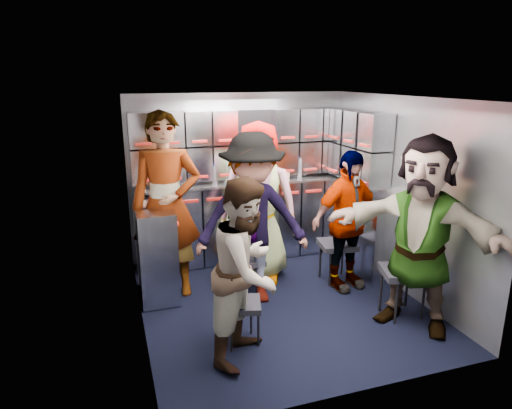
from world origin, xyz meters
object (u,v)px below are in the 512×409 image
object	(u,v)px
jump_seat_near_right	(404,275)
attendant_arc_d	(347,221)
attendant_arc_e	(420,234)
jump_seat_center	(253,236)
attendant_standing	(167,206)
jump_seat_mid_left	(247,262)
attendant_arc_c	(258,202)
attendant_arc_a	(247,270)
attendant_arc_b	(252,220)
jump_seat_near_left	(241,307)
jump_seat_mid_right	(337,247)

from	to	relation	value
jump_seat_near_right	attendant_arc_d	world-z (taller)	attendant_arc_d
attendant_arc_e	attendant_arc_d	bearing A→B (deg)	156.64
jump_seat_center	attendant_standing	distance (m)	1.20
attendant_standing	attendant_arc_d	bearing A→B (deg)	-3.71
jump_seat_mid_left	attendant_arc_c	bearing A→B (deg)	55.56
attendant_arc_a	attendant_arc_b	bearing A→B (deg)	19.86
jump_seat_near_left	attendant_standing	bearing A→B (deg)	111.09
attendant_arc_c	jump_seat_mid_right	bearing A→B (deg)	-2.12
jump_seat_near_left	jump_seat_near_right	world-z (taller)	jump_seat_near_right
jump_seat_mid_right	attendant_arc_c	world-z (taller)	attendant_arc_c
jump_seat_near_right	attendant_arc_a	bearing A→B (deg)	-174.72
jump_seat_near_right	attendant_arc_c	world-z (taller)	attendant_arc_c
attendant_arc_b	attendant_arc_c	distance (m)	0.58
jump_seat_mid_left	jump_seat_center	bearing A→B (deg)	65.73
attendant_standing	attendant_arc_a	size ratio (longest dim) A/B	1.28
attendant_standing	attendant_arc_d	world-z (taller)	attendant_standing
attendant_arc_c	attendant_standing	bearing A→B (deg)	-154.21
jump_seat_near_left	attendant_arc_a	bearing A→B (deg)	-90.00
jump_seat_mid_left	attendant_arc_e	bearing A→B (deg)	-40.92
attendant_arc_c	jump_seat_mid_left	bearing A→B (deg)	-102.96
jump_seat_near_left	jump_seat_mid_right	distance (m)	1.68
jump_seat_mid_right	attendant_arc_d	distance (m)	0.41
attendant_arc_a	jump_seat_near_left	bearing A→B (deg)	40.12
jump_seat_mid_left	attendant_arc_d	world-z (taller)	attendant_arc_d
jump_seat_near_right	jump_seat_near_left	bearing A→B (deg)	179.01
attendant_arc_e	jump_seat_near_right	bearing A→B (deg)	142.72
jump_seat_near_right	attendant_arc_c	size ratio (longest dim) A/B	0.28
jump_seat_near_right	attendant_arc_c	xyz separation A→B (m)	(-1.07, 1.29, 0.48)
jump_seat_center	jump_seat_near_right	size ratio (longest dim) A/B	0.98
jump_seat_center	attendant_arc_e	distance (m)	2.02
jump_seat_near_right	attendant_arc_d	bearing A→B (deg)	107.08
jump_seat_near_right	attendant_arc_b	xyz separation A→B (m)	(-1.30, 0.77, 0.46)
attendant_arc_b	attendant_arc_d	distance (m)	1.08
jump_seat_mid_left	attendant_arc_b	world-z (taller)	attendant_arc_b
jump_seat_near_left	jump_seat_mid_left	world-z (taller)	same
jump_seat_center	attendant_arc_e	world-z (taller)	attendant_arc_e
jump_seat_center	jump_seat_mid_right	size ratio (longest dim) A/B	1.07
jump_seat_near_right	attendant_arc_e	bearing A→B (deg)	-90.00
jump_seat_center	attendant_arc_a	world-z (taller)	attendant_arc_a
jump_seat_near_right	attendant_arc_e	size ratio (longest dim) A/B	0.28
attendant_arc_b	attendant_arc_c	bearing A→B (deg)	74.78
attendant_arc_a	attendant_arc_d	bearing A→B (deg)	-17.33
attendant_arc_b	jump_seat_near_left	bearing A→B (deg)	-105.60
attendant_arc_b	jump_seat_mid_left	bearing A→B (deg)	99.05
jump_seat_mid_right	attendant_arc_b	size ratio (longest dim) A/B	0.26
attendant_arc_a	attendant_arc_c	distance (m)	1.56
attendant_standing	attendant_arc_c	bearing A→B (deg)	14.62
jump_seat_mid_left	attendant_arc_e	size ratio (longest dim) A/B	0.22
attendant_arc_d	attendant_arc_a	bearing A→B (deg)	-159.89
jump_seat_near_right	attendant_standing	size ratio (longest dim) A/B	0.26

